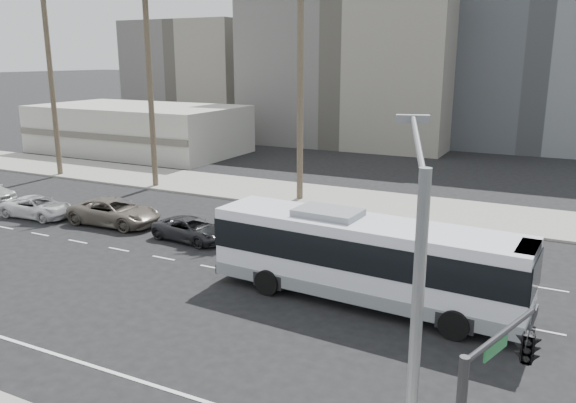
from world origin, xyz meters
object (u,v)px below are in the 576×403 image
Objects in this scene: car_a at (191,229)px; streetlight_corner at (413,340)px; city_bus at (364,257)px; traffic_signal at (521,351)px; car_b at (115,212)px; car_c at (38,207)px.

streetlight_corner is at bearing -127.92° from car_a.
city_bus is at bearing -102.15° from car_a.
streetlight_corner reaches higher than traffic_signal.
car_b is 27.70m from streetlight_corner.
car_a is at bearing -91.19° from car_c.
car_b is 1.12× the size of traffic_signal.
traffic_signal is at bearing -117.47° from car_c.
car_c is 31.99m from streetlight_corner.
streetlight_corner is at bearing -119.73° from traffic_signal.
car_a is 0.95× the size of car_c.
traffic_signal is (18.17, -13.66, 3.68)m from car_a.
car_c is 0.55× the size of streetlight_corner.
car_c is at bearing 134.03° from streetlight_corner.
city_bus is 23.30m from car_c.
city_bus is 2.57× the size of traffic_signal.
car_a is 23.03m from traffic_signal.
traffic_signal reaches higher than car_b.
city_bus reaches higher than car_b.
car_b is (-6.04, 0.45, 0.17)m from car_a.
car_c is at bearing 173.90° from traffic_signal.
city_bus is at bearing -105.50° from car_b.
city_bus is at bearing 94.81° from streetlight_corner.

